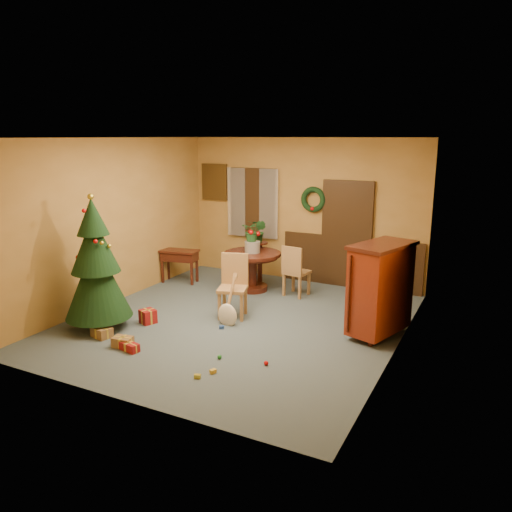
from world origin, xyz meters
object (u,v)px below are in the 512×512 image
Objects in this scene: christmas_tree at (96,266)px; sideboard at (380,287)px; chair_near at (234,283)px; dining_table at (252,264)px; writing_desk at (179,258)px.

sideboard is (3.96, 1.65, -0.24)m from christmas_tree.
chair_near is at bearing 41.58° from christmas_tree.
sideboard is at bearing -23.07° from dining_table.
dining_table is 0.77× the size of sideboard.
dining_table is at bearing 6.48° from writing_desk.
writing_desk is 4.42m from sideboard.
chair_near is 2.19m from christmas_tree.
writing_desk is at bearing 167.18° from sideboard.
chair_near is 0.50× the size of christmas_tree.
christmas_tree reaches higher than writing_desk.
sideboard reaches higher than dining_table.
dining_table is 3.10m from christmas_tree.
christmas_tree is (-1.24, -2.80, 0.47)m from dining_table.
christmas_tree reaches higher than chair_near.
christmas_tree is at bearing -138.42° from chair_near.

